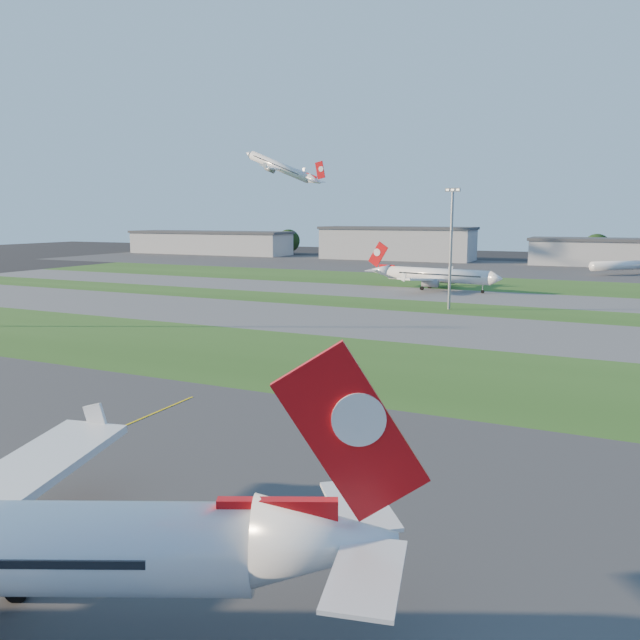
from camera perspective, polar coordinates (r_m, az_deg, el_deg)
The scene contains 17 objects.
grass_strip_a at distance 91.63m, azimuth -5.91°, elevation -3.13°, with size 300.00×34.00×0.01m, color #264918.
taxiway_a at distance 120.58m, azimuth 2.17°, elevation -0.05°, with size 300.00×32.00×0.01m, color #515154.
grass_strip_b at distance 143.68m, azimuth 6.05°, elevation 1.44°, with size 300.00×18.00×0.01m, color #264918.
taxiway_b at distance 164.47m, azimuth 8.56°, elevation 2.40°, with size 300.00×26.00×0.01m, color #515154.
grass_strip_c at distance 196.15m, azimuth 11.32°, elevation 3.45°, with size 300.00×40.00×0.01m, color #264918.
apron_far at distance 254.61m, azimuth 14.57°, elevation 4.67°, with size 400.00×80.00×0.01m, color #333335.
airliner_taxiing at distance 173.02m, azimuth 10.61°, elevation 4.02°, with size 36.37×30.61×11.42m.
airliner_departing at distance 263.58m, azimuth -3.65°, elevation 13.78°, with size 36.28×30.71×11.32m.
mini_jet_near at distance 239.72m, azimuth 25.99°, elevation 4.53°, with size 22.09×20.79×9.48m.
light_mast_centre at distance 136.31m, azimuth 11.90°, elevation 7.12°, with size 3.20×0.70×25.80m.
hangar_far_west at distance 341.84m, azimuth -10.07°, elevation 7.00°, with size 91.80×23.00×12.20m.
hangar_west at distance 294.35m, azimuth 7.04°, elevation 6.99°, with size 71.40×23.00×15.20m.
hangar_east at distance 280.09m, azimuth 26.96°, elevation 5.51°, with size 81.60×23.00×11.20m.
tree_far_west at distance 376.27m, azimuth -13.96°, elevation 7.13°, with size 11.00×11.00×12.00m.
tree_west at distance 333.69m, azimuth -2.90°, elevation 7.25°, with size 12.10×12.10×13.20m.
tree_mid_west at distance 298.37m, azimuth 12.29°, elevation 6.53°, with size 9.90×9.90×10.80m.
tree_mid_east at distance 293.95m, azimuth 23.96°, elevation 6.09°, with size 11.55×11.55×12.60m.
Camera 1 is at (46.20, -24.59, 19.87)m, focal length 35.00 mm.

